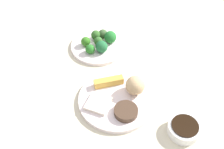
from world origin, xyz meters
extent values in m
cube|color=beige|center=(0.00, 0.00, 0.01)|extent=(2.20, 2.20, 0.02)
cylinder|color=white|center=(-0.03, 0.02, 0.03)|extent=(0.28, 0.28, 0.02)
sphere|color=tan|center=(0.02, -0.03, 0.07)|extent=(0.07, 0.07, 0.07)
cube|color=gold|center=(0.03, 0.07, 0.05)|extent=(0.08, 0.11, 0.03)
cube|color=beige|center=(-0.07, 0.07, 0.04)|extent=(0.09, 0.08, 0.01)
cylinder|color=#483324|center=(-0.08, -0.03, 0.05)|extent=(0.08, 0.08, 0.02)
cylinder|color=white|center=(0.24, 0.17, 0.03)|extent=(0.24, 0.24, 0.01)
sphere|color=#33741E|center=(0.22, 0.22, 0.05)|extent=(0.04, 0.04, 0.04)
sphere|color=#216635|center=(0.20, 0.15, 0.06)|extent=(0.05, 0.05, 0.05)
sphere|color=#23732C|center=(0.27, 0.13, 0.06)|extent=(0.05, 0.05, 0.05)
sphere|color=#316528|center=(0.24, 0.17, 0.05)|extent=(0.04, 0.04, 0.04)
sphere|color=#326325|center=(0.27, 0.19, 0.05)|extent=(0.04, 0.04, 0.04)
sphere|color=#277224|center=(0.18, 0.19, 0.05)|extent=(0.04, 0.04, 0.04)
sphere|color=#3C5D30|center=(0.29, 0.17, 0.05)|extent=(0.04, 0.04, 0.04)
cylinder|color=white|center=(-0.09, -0.22, 0.04)|extent=(0.11, 0.11, 0.03)
cylinder|color=black|center=(-0.09, -0.22, 0.06)|extent=(0.09, 0.09, 0.00)
camera|label=1|loc=(-0.60, -0.12, 0.79)|focal=43.13mm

